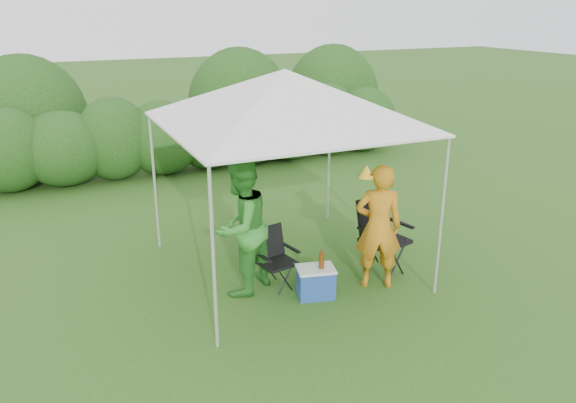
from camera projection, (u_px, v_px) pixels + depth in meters
name	position (u px, v px, depth m)	size (l,w,h in m)	color
ground	(300.00, 282.00, 7.72)	(70.00, 70.00, 0.00)	#325E1D
hedge	(191.00, 135.00, 12.65)	(10.93, 1.53, 1.80)	#244F18
canopy	(285.00, 97.00, 7.33)	(3.10, 3.10, 2.83)	silver
chair_right	(380.00, 230.00, 7.94)	(0.74, 0.70, 1.05)	black
chair_left	(274.00, 254.00, 7.50)	(0.57, 0.54, 0.81)	black
man	(378.00, 227.00, 7.37)	(0.62, 0.41, 1.70)	orange
woman	(241.00, 227.00, 7.21)	(0.88, 0.69, 1.81)	#35902F
cooler	(316.00, 282.00, 7.29)	(0.55, 0.46, 0.41)	#2348A3
bottle	(322.00, 259.00, 7.17)	(0.07, 0.07, 0.27)	#592D0C
lawn_toy	(371.00, 172.00, 12.32)	(0.57, 0.48, 0.29)	gold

